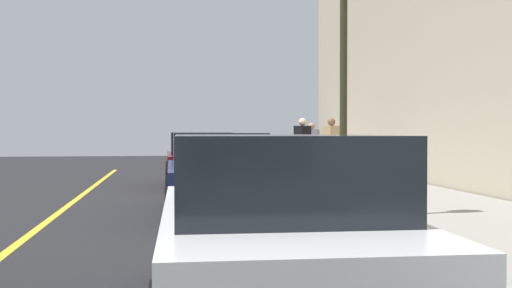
% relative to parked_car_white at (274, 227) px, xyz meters
% --- Properties ---
extents(ground_plane, '(56.00, 56.00, 0.00)m').
position_rel_parked_car_white_xyz_m(ground_plane, '(6.25, -0.31, -0.76)').
color(ground_plane, black).
extents(sidewalk, '(28.00, 4.60, 0.15)m').
position_rel_parked_car_white_xyz_m(sidewalk, '(6.25, -3.61, -0.68)').
color(sidewalk, gray).
rests_on(sidewalk, ground).
extents(lane_stripe_centre, '(28.00, 0.14, 0.01)m').
position_rel_parked_car_white_xyz_m(lane_stripe_centre, '(6.25, 2.89, -0.75)').
color(lane_stripe_centre, gold).
rests_on(lane_stripe_centre, ground).
extents(parked_car_white, '(4.18, 1.97, 1.51)m').
position_rel_parked_car_white_xyz_m(parked_car_white, '(0.00, 0.00, 0.00)').
color(parked_car_white, black).
rests_on(parked_car_white, ground).
extents(parked_car_navy, '(4.22, 1.92, 1.51)m').
position_rel_parked_car_white_xyz_m(parked_car_navy, '(6.46, -0.06, 0.00)').
color(parked_car_navy, black).
rests_on(parked_car_navy, ground).
extents(parked_car_maroon, '(4.25, 1.90, 1.51)m').
position_rel_parked_car_white_xyz_m(parked_car_maroon, '(12.45, -0.05, 0.00)').
color(parked_car_maroon, black).
rests_on(parked_car_maroon, ground).
extents(pedestrian_grey_coat, '(0.51, 0.53, 1.67)m').
position_rel_parked_car_white_xyz_m(pedestrian_grey_coat, '(14.47, -3.78, 0.28)').
color(pedestrian_grey_coat, black).
rests_on(pedestrian_grey_coat, sidewalk).
extents(pedestrian_black_coat, '(0.55, 0.57, 1.79)m').
position_rel_parked_car_white_xyz_m(pedestrian_black_coat, '(13.09, -3.17, 0.35)').
color(pedestrian_black_coat, black).
rests_on(pedestrian_black_coat, sidewalk).
extents(pedestrian_tan_coat, '(0.53, 0.57, 1.79)m').
position_rel_parked_car_white_xyz_m(pedestrian_tan_coat, '(12.55, -3.91, 0.35)').
color(pedestrian_tan_coat, black).
rests_on(pedestrian_tan_coat, sidewalk).
extents(traffic_light_pole, '(0.35, 0.26, 4.46)m').
position_rel_parked_car_white_xyz_m(traffic_light_pole, '(4.62, -1.94, 2.40)').
color(traffic_light_pole, '#2D2D19').
rests_on(traffic_light_pole, sidewalk).
extents(rolling_suitcase, '(0.34, 0.22, 0.87)m').
position_rel_parked_car_white_xyz_m(rolling_suitcase, '(13.45, -3.12, -0.35)').
color(rolling_suitcase, black).
rests_on(rolling_suitcase, sidewalk).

